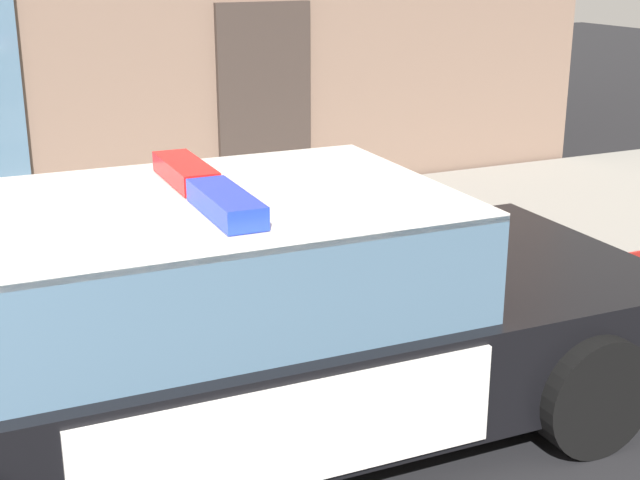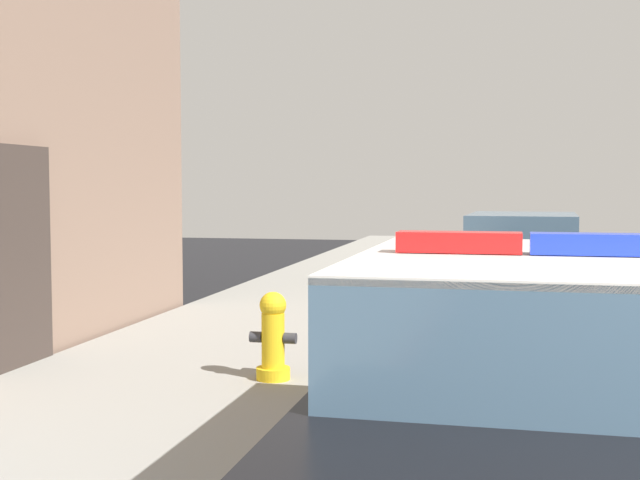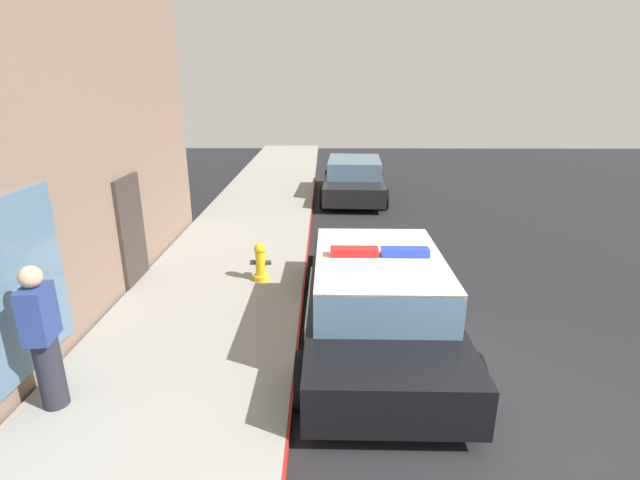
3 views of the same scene
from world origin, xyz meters
TOP-DOWN VIEW (x-y plane):
  - ground at (0.00, 0.00)m, footprint 48.00×48.00m
  - sidewalk at (0.00, 4.06)m, footprint 48.00×3.10m
  - curb_red_paint at (0.00, 2.50)m, footprint 28.80×0.04m
  - police_cruiser at (2.39, 1.35)m, footprint 4.90×2.21m
  - fire_hydrant at (4.25, 3.30)m, footprint 0.34×0.39m
  - car_down_street at (11.59, 1.14)m, footprint 4.73×2.26m
  - pedestrian_on_sidewalk at (0.62, 5.19)m, footprint 0.43×0.30m

SIDE VIEW (x-z plane):
  - ground at x=0.00m, z-range 0.00..0.00m
  - sidewalk at x=0.00m, z-range 0.00..0.15m
  - curb_red_paint at x=0.00m, z-range 0.01..0.14m
  - fire_hydrant at x=4.25m, z-range 0.14..0.86m
  - car_down_street at x=11.59m, z-range -0.01..1.28m
  - police_cruiser at x=2.39m, z-range -0.07..1.43m
  - pedestrian_on_sidewalk at x=0.62m, z-range 0.16..1.87m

